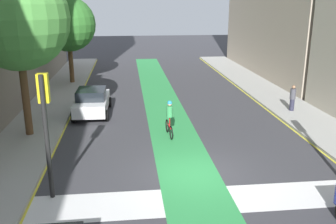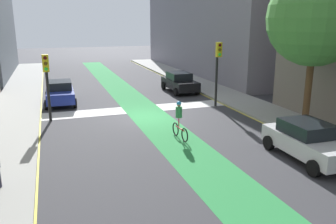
% 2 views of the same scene
% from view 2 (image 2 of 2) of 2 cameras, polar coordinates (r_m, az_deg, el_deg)
% --- Properties ---
extents(ground_plane, '(120.00, 120.00, 0.00)m').
position_cam_2_polar(ground_plane, '(20.99, -3.79, -0.82)').
color(ground_plane, '#38383D').
extents(bike_lane_paint, '(2.40, 60.00, 0.01)m').
position_cam_2_polar(bike_lane_paint, '(21.08, -2.94, -0.74)').
color(bike_lane_paint, '#2D8C47').
rests_on(bike_lane_paint, ground_plane).
extents(crosswalk_band, '(12.00, 1.80, 0.01)m').
position_cam_2_polar(crosswalk_band, '(22.87, -5.10, 0.46)').
color(crosswalk_band, silver).
rests_on(crosswalk_band, ground_plane).
extents(sidewalk_left, '(3.00, 60.00, 0.15)m').
position_cam_2_polar(sidewalk_left, '(23.96, 13.79, 0.92)').
color(sidewalk_left, '#9E9E99').
rests_on(sidewalk_left, ground_plane).
extents(curb_stripe_left, '(0.16, 60.00, 0.01)m').
position_cam_2_polar(curb_stripe_left, '(23.22, 10.65, 0.48)').
color(curb_stripe_left, yellow).
rests_on(curb_stripe_left, ground_plane).
extents(sidewalk_right, '(3.00, 60.00, 0.15)m').
position_cam_2_polar(sidewalk_right, '(20.45, -24.54, -2.36)').
color(sidewalk_right, '#9E9E99').
rests_on(sidewalk_right, ground_plane).
extents(curb_stripe_right, '(0.16, 60.00, 0.01)m').
position_cam_2_polar(curb_stripe_right, '(20.35, -20.33, -2.22)').
color(curb_stripe_right, yellow).
rests_on(curb_stripe_right, ground_plane).
extents(traffic_signal_near_right, '(0.35, 0.52, 3.83)m').
position_cam_2_polar(traffic_signal_near_right, '(20.57, -19.28, 5.76)').
color(traffic_signal_near_right, black).
rests_on(traffic_signal_near_right, ground_plane).
extents(traffic_signal_near_left, '(0.35, 0.52, 4.28)m').
position_cam_2_polar(traffic_signal_near_left, '(23.28, 8.17, 8.13)').
color(traffic_signal_near_left, black).
rests_on(traffic_signal_near_left, ground_plane).
extents(car_white_left_far, '(2.10, 4.24, 1.57)m').
position_cam_2_polar(car_white_left_far, '(15.59, 21.97, -4.37)').
color(car_white_left_far, silver).
rests_on(car_white_left_far, ground_plane).
extents(car_blue_right_near, '(2.08, 4.23, 1.57)m').
position_cam_2_polar(car_blue_right_near, '(25.34, -17.31, 3.10)').
color(car_blue_right_near, navy).
rests_on(car_blue_right_near, ground_plane).
extents(car_black_left_near, '(2.08, 4.23, 1.57)m').
position_cam_2_polar(car_black_left_near, '(28.33, 1.93, 4.93)').
color(car_black_left_near, black).
rests_on(car_black_left_near, ground_plane).
extents(cyclist_in_lane, '(0.32, 1.73, 1.86)m').
position_cam_2_polar(cyclist_in_lane, '(16.96, 1.87, -1.18)').
color(cyclist_in_lane, black).
rests_on(cyclist_in_lane, ground_plane).
extents(street_tree_near, '(4.81, 4.81, 8.01)m').
position_cam_2_polar(street_tree_near, '(19.31, 23.03, 13.95)').
color(street_tree_near, brown).
rests_on(street_tree_near, sidewalk_left).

